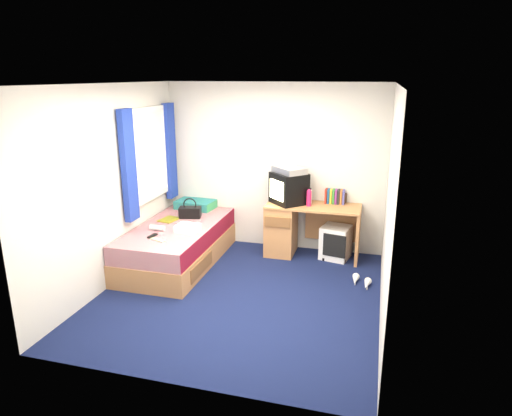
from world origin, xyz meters
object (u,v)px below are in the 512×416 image
(pillow, at_px, (196,204))
(handbag, at_px, (190,212))
(towel, at_px, (188,228))
(remote_control, at_px, (152,236))
(storage_cube, at_px, (336,242))
(pink_water_bottle, at_px, (309,199))
(magazine, at_px, (169,219))
(picture_frame, at_px, (345,199))
(desk, at_px, (293,227))
(vcr, at_px, (289,170))
(aerosol_can, at_px, (310,196))
(crt_tv, at_px, (289,188))
(bed, at_px, (178,244))
(white_heels, at_px, (361,282))
(water_bottle, at_px, (157,228))
(colour_swatch_fan, at_px, (158,240))

(pillow, relative_size, handbag, 1.68)
(handbag, relative_size, towel, 1.20)
(remote_control, bearing_deg, pillow, 96.02)
(storage_cube, distance_m, pink_water_bottle, 0.74)
(pink_water_bottle, height_order, magazine, pink_water_bottle)
(picture_frame, height_order, towel, picture_frame)
(desk, relative_size, pink_water_bottle, 6.15)
(pillow, xyz_separation_m, handbag, (0.11, -0.45, 0.02))
(pink_water_bottle, bearing_deg, vcr, 166.54)
(aerosol_can, distance_m, magazine, 2.00)
(crt_tv, xyz_separation_m, picture_frame, (0.77, 0.19, -0.15))
(bed, xyz_separation_m, towel, (0.25, -0.21, 0.32))
(pink_water_bottle, height_order, white_heels, pink_water_bottle)
(water_bottle, bearing_deg, crt_tv, 33.30)
(desk, relative_size, magazine, 4.64)
(bed, bearing_deg, pink_water_bottle, 21.80)
(bed, bearing_deg, storage_cube, 19.54)
(vcr, bearing_deg, desk, 40.40)
(remote_control, height_order, white_heels, remote_control)
(pink_water_bottle, distance_m, remote_control, 2.15)
(pillow, relative_size, picture_frame, 4.02)
(vcr, relative_size, aerosol_can, 2.18)
(crt_tv, height_order, water_bottle, crt_tv)
(water_bottle, bearing_deg, vcr, 33.33)
(bed, relative_size, desk, 1.54)
(aerosol_can, distance_m, colour_swatch_fan, 2.19)
(pillow, height_order, water_bottle, pillow)
(pink_water_bottle, distance_m, towel, 1.70)
(desk, distance_m, pink_water_bottle, 0.50)
(vcr, xyz_separation_m, handbag, (-1.34, -0.38, -0.60))
(remote_control, bearing_deg, storage_cube, 37.13)
(storage_cube, xyz_separation_m, colour_swatch_fan, (-2.04, -1.34, 0.31))
(white_heels, bearing_deg, bed, 178.40)
(crt_tv, bearing_deg, bed, -107.39)
(bed, xyz_separation_m, magazine, (-0.20, 0.18, 0.28))
(vcr, height_order, white_heels, vcr)
(vcr, height_order, handbag, vcr)
(picture_frame, xyz_separation_m, white_heels, (0.32, -1.00, -0.78))
(colour_swatch_fan, bearing_deg, vcr, 44.77)
(desk, bearing_deg, pillow, 176.92)
(aerosol_can, bearing_deg, magazine, -161.39)
(storage_cube, height_order, white_heels, storage_cube)
(pillow, height_order, remote_control, pillow)
(bed, distance_m, storage_cube, 2.19)
(vcr, xyz_separation_m, pink_water_bottle, (0.29, -0.07, -0.37))
(bed, distance_m, magazine, 0.39)
(handbag, xyz_separation_m, towel, (0.21, -0.57, -0.04))
(bed, distance_m, aerosol_can, 1.94)
(vcr, bearing_deg, bed, -108.55)
(remote_control, bearing_deg, water_bottle, 109.48)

